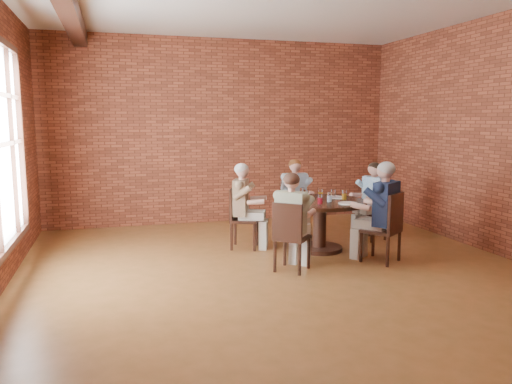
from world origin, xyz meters
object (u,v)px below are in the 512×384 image
object	(u,v)px
dining_table	(320,215)
chair_e	(387,225)
diner_c	(244,206)
chair_b	(294,205)
chair_a	(374,209)
diner_a	(372,201)
diner_d	(292,222)
chair_d	(290,234)
diner_e	(381,212)
diner_b	(295,198)
chair_c	(239,216)
smartphone	(351,204)

from	to	relation	value
dining_table	chair_e	distance (m)	1.05
dining_table	chair_e	size ratio (longest dim) A/B	1.43
dining_table	diner_c	bearing A→B (deg)	157.16
chair_b	chair_e	xyz separation A→B (m)	(0.61, -1.97, 0.02)
chair_a	diner_a	size ratio (longest dim) A/B	0.71
chair_b	diner_d	bearing A→B (deg)	-110.54
diner_c	diner_d	bearing A→B (deg)	-143.96
dining_table	diner_c	world-z (taller)	diner_c
chair_d	diner_e	size ratio (longest dim) A/B	0.66
diner_b	chair_b	bearing A→B (deg)	90.00
chair_c	chair_d	size ratio (longest dim) A/B	1.01
dining_table	chair_c	bearing A→B (deg)	157.16
chair_b	chair_e	distance (m)	2.06
chair_b	chair_e	size ratio (longest dim) A/B	0.94
chair_d	smartphone	bearing A→B (deg)	-114.79
chair_c	chair_d	distance (m)	1.39
diner_c	diner_e	bearing A→B (deg)	-104.36
diner_a	diner_e	size ratio (longest dim) A/B	0.91
chair_b	chair_c	distance (m)	1.29
chair_a	diner_b	bearing A→B (deg)	-139.02
diner_b	smartphone	xyz separation A→B (m)	(0.28, -1.46, 0.12)
smartphone	diner_d	bearing A→B (deg)	-156.30
diner_c	chair_a	bearing A→B (deg)	-67.43
diner_a	chair_b	size ratio (longest dim) A/B	1.38
diner_b	chair_d	bearing A→B (deg)	-112.01
diner_b	chair_e	distance (m)	1.99
diner_c	smartphone	bearing A→B (deg)	-100.04
chair_c	chair_d	bearing A→B (deg)	-143.91
dining_table	chair_a	distance (m)	1.22
diner_b	chair_d	world-z (taller)	diner_b
chair_b	diner_b	xyz separation A→B (m)	(-0.00, -0.08, 0.14)
chair_a	diner_c	bearing A→B (deg)	-110.74
diner_b	diner_e	xyz separation A→B (m)	(0.56, -1.82, 0.05)
chair_a	chair_e	world-z (taller)	chair_e
chair_b	diner_c	distance (m)	1.25
dining_table	chair_d	xyz separation A→B (m)	(-0.79, -0.89, -0.04)
diner_a	chair_e	world-z (taller)	diner_a
chair_d	diner_d	world-z (taller)	diner_d
diner_a	diner_e	xyz separation A→B (m)	(-0.51, -1.18, 0.06)
diner_a	chair_c	size ratio (longest dim) A/B	1.37
diner_e	smartphone	distance (m)	0.46
diner_c	diner_d	distance (m)	1.30
chair_a	chair_e	distance (m)	1.38
diner_a	diner_c	xyz separation A→B (m)	(-2.10, 0.04, 0.02)
diner_a	chair_e	bearing A→B (deg)	-40.38
diner_a	chair_c	xyz separation A→B (m)	(-2.18, 0.07, -0.13)
chair_b	diner_c	bearing A→B (deg)	-146.41
diner_b	chair_d	xyz separation A→B (m)	(-0.79, -1.93, -0.14)
chair_d	diner_d	size ratio (longest dim) A/B	0.71
smartphone	chair_b	bearing A→B (deg)	102.00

